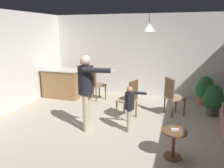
{
  "coord_description": "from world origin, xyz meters",
  "views": [
    {
      "loc": [
        1.2,
        -3.96,
        2.19
      ],
      "look_at": [
        -0.23,
        0.5,
        1.0
      ],
      "focal_mm": 34.28,
      "sensor_mm": 36.0,
      "label": 1
    }
  ],
  "objects_px": {
    "potted_plant_corner": "(205,89)",
    "potted_plant_by_wall": "(214,99)",
    "kitchen_counter": "(62,83)",
    "spare_remote_on_table": "(175,129)",
    "dining_chair_by_counter": "(173,95)",
    "dining_chair_near_wall": "(129,98)",
    "person_child": "(130,104)",
    "dining_chair_centre_back": "(96,83)",
    "side_table_by_couch": "(174,141)",
    "person_adult": "(87,85)"
  },
  "relations": [
    {
      "from": "potted_plant_corner",
      "to": "potted_plant_by_wall",
      "type": "distance_m",
      "value": 0.84
    },
    {
      "from": "kitchen_counter",
      "to": "spare_remote_on_table",
      "type": "bearing_deg",
      "value": -34.47
    },
    {
      "from": "dining_chair_by_counter",
      "to": "dining_chair_near_wall",
      "type": "xyz_separation_m",
      "value": [
        -1.02,
        -0.56,
        0.0
      ]
    },
    {
      "from": "person_child",
      "to": "dining_chair_centre_back",
      "type": "height_order",
      "value": "person_child"
    },
    {
      "from": "kitchen_counter",
      "to": "potted_plant_corner",
      "type": "relative_size",
      "value": 1.46
    },
    {
      "from": "dining_chair_near_wall",
      "to": "dining_chair_centre_back",
      "type": "distance_m",
      "value": 1.79
    },
    {
      "from": "side_table_by_couch",
      "to": "dining_chair_near_wall",
      "type": "distance_m",
      "value": 1.84
    },
    {
      "from": "kitchen_counter",
      "to": "dining_chair_centre_back",
      "type": "height_order",
      "value": "dining_chair_centre_back"
    },
    {
      "from": "person_adult",
      "to": "dining_chair_by_counter",
      "type": "bearing_deg",
      "value": 119.86
    },
    {
      "from": "person_child",
      "to": "dining_chair_by_counter",
      "type": "height_order",
      "value": "person_child"
    },
    {
      "from": "potted_plant_corner",
      "to": "spare_remote_on_table",
      "type": "xyz_separation_m",
      "value": [
        -0.77,
        -3.14,
        0.06
      ]
    },
    {
      "from": "kitchen_counter",
      "to": "dining_chair_by_counter",
      "type": "distance_m",
      "value": 3.58
    },
    {
      "from": "potted_plant_by_wall",
      "to": "person_child",
      "type": "bearing_deg",
      "value": -139.99
    },
    {
      "from": "person_child",
      "to": "potted_plant_corner",
      "type": "bearing_deg",
      "value": 140.55
    },
    {
      "from": "dining_chair_near_wall",
      "to": "potted_plant_corner",
      "type": "height_order",
      "value": "dining_chair_near_wall"
    },
    {
      "from": "potted_plant_by_wall",
      "to": "dining_chair_near_wall",
      "type": "bearing_deg",
      "value": -156.55
    },
    {
      "from": "potted_plant_corner",
      "to": "dining_chair_near_wall",
      "type": "bearing_deg",
      "value": -138.14
    },
    {
      "from": "dining_chair_near_wall",
      "to": "dining_chair_centre_back",
      "type": "bearing_deg",
      "value": 67.0
    },
    {
      "from": "dining_chair_centre_back",
      "to": "potted_plant_by_wall",
      "type": "height_order",
      "value": "dining_chair_centre_back"
    },
    {
      "from": "person_child",
      "to": "dining_chair_near_wall",
      "type": "height_order",
      "value": "person_child"
    },
    {
      "from": "dining_chair_by_counter",
      "to": "side_table_by_couch",
      "type": "bearing_deg",
      "value": -33.24
    },
    {
      "from": "potted_plant_corner",
      "to": "potted_plant_by_wall",
      "type": "xyz_separation_m",
      "value": [
        0.13,
        -0.83,
        -0.02
      ]
    },
    {
      "from": "person_child",
      "to": "spare_remote_on_table",
      "type": "distance_m",
      "value": 1.23
    },
    {
      "from": "side_table_by_couch",
      "to": "dining_chair_by_counter",
      "type": "xyz_separation_m",
      "value": [
        -0.11,
        2.0,
        0.22
      ]
    },
    {
      "from": "person_child",
      "to": "dining_chair_centre_back",
      "type": "bearing_deg",
      "value": -143.53
    },
    {
      "from": "kitchen_counter",
      "to": "side_table_by_couch",
      "type": "height_order",
      "value": "kitchen_counter"
    },
    {
      "from": "potted_plant_by_wall",
      "to": "person_adult",
      "type": "bearing_deg",
      "value": -147.43
    },
    {
      "from": "kitchen_counter",
      "to": "person_adult",
      "type": "distance_m",
      "value": 2.71
    },
    {
      "from": "person_adult",
      "to": "dining_chair_centre_back",
      "type": "height_order",
      "value": "person_adult"
    },
    {
      "from": "kitchen_counter",
      "to": "person_child",
      "type": "bearing_deg",
      "value": -33.15
    },
    {
      "from": "side_table_by_couch",
      "to": "potted_plant_corner",
      "type": "relative_size",
      "value": 0.6
    },
    {
      "from": "person_adult",
      "to": "dining_chair_near_wall",
      "type": "bearing_deg",
      "value": 130.6
    },
    {
      "from": "person_adult",
      "to": "dining_chair_centre_back",
      "type": "distance_m",
      "value": 2.2
    },
    {
      "from": "potted_plant_by_wall",
      "to": "spare_remote_on_table",
      "type": "distance_m",
      "value": 2.49
    },
    {
      "from": "dining_chair_centre_back",
      "to": "potted_plant_corner",
      "type": "height_order",
      "value": "dining_chair_centre_back"
    },
    {
      "from": "person_child",
      "to": "potted_plant_by_wall",
      "type": "relative_size",
      "value": 1.26
    },
    {
      "from": "potted_plant_by_wall",
      "to": "kitchen_counter",
      "type": "bearing_deg",
      "value": 177.58
    },
    {
      "from": "dining_chair_near_wall",
      "to": "potted_plant_corner",
      "type": "relative_size",
      "value": 1.16
    },
    {
      "from": "dining_chair_by_counter",
      "to": "potted_plant_by_wall",
      "type": "height_order",
      "value": "dining_chair_by_counter"
    },
    {
      "from": "kitchen_counter",
      "to": "dining_chair_by_counter",
      "type": "bearing_deg",
      "value": -8.31
    },
    {
      "from": "dining_chair_near_wall",
      "to": "potted_plant_by_wall",
      "type": "height_order",
      "value": "dining_chair_near_wall"
    },
    {
      "from": "person_child",
      "to": "potted_plant_by_wall",
      "type": "height_order",
      "value": "person_child"
    },
    {
      "from": "dining_chair_by_counter",
      "to": "potted_plant_corner",
      "type": "height_order",
      "value": "dining_chair_by_counter"
    },
    {
      "from": "person_adult",
      "to": "potted_plant_corner",
      "type": "height_order",
      "value": "person_adult"
    },
    {
      "from": "person_child",
      "to": "spare_remote_on_table",
      "type": "height_order",
      "value": "person_child"
    },
    {
      "from": "dining_chair_by_counter",
      "to": "dining_chair_near_wall",
      "type": "bearing_deg",
      "value": -97.61
    },
    {
      "from": "dining_chair_near_wall",
      "to": "potted_plant_corner",
      "type": "distance_m",
      "value": 2.56
    },
    {
      "from": "potted_plant_corner",
      "to": "dining_chair_centre_back",
      "type": "bearing_deg",
      "value": -170.44
    },
    {
      "from": "person_adult",
      "to": "potted_plant_by_wall",
      "type": "distance_m",
      "value": 3.35
    },
    {
      "from": "person_adult",
      "to": "dining_chair_near_wall",
      "type": "relative_size",
      "value": 1.68
    }
  ]
}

